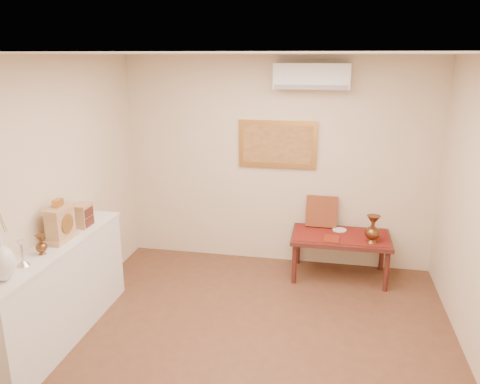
% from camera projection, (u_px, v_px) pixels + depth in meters
% --- Properties ---
extents(floor, '(4.50, 4.50, 0.00)m').
position_uv_depth(floor, '(246.00, 358.00, 4.31)').
color(floor, brown).
rests_on(floor, ground).
extents(ceiling, '(4.50, 4.50, 0.00)m').
position_uv_depth(ceiling, '(247.00, 54.00, 3.55)').
color(ceiling, silver).
rests_on(ceiling, ground).
extents(wall_back, '(4.00, 0.02, 2.70)m').
position_uv_depth(wall_back, '(277.00, 163.00, 6.05)').
color(wall_back, beige).
rests_on(wall_back, ground).
extents(wall_left, '(0.02, 4.50, 2.70)m').
position_uv_depth(wall_left, '(33.00, 207.00, 4.30)').
color(wall_left, beige).
rests_on(wall_left, ground).
extents(candlestick, '(0.11, 0.11, 0.23)m').
position_uv_depth(candlestick, '(22.00, 253.00, 3.92)').
color(candlestick, silver).
rests_on(candlestick, display_ledge).
extents(brass_urn_small, '(0.10, 0.10, 0.23)m').
position_uv_depth(brass_urn_small, '(41.00, 242.00, 4.15)').
color(brass_urn_small, brown).
rests_on(brass_urn_small, display_ledge).
extents(table_cloth, '(1.14, 0.59, 0.01)m').
position_uv_depth(table_cloth, '(341.00, 235.00, 5.77)').
color(table_cloth, maroon).
rests_on(table_cloth, low_table).
extents(brass_urn_tall, '(0.18, 0.18, 0.41)m').
position_uv_depth(brass_urn_tall, '(373.00, 226.00, 5.49)').
color(brass_urn_tall, brown).
rests_on(brass_urn_tall, table_cloth).
extents(plate, '(0.17, 0.17, 0.01)m').
position_uv_depth(plate, '(339.00, 230.00, 5.92)').
color(plate, white).
rests_on(plate, table_cloth).
extents(menu, '(0.20, 0.26, 0.01)m').
position_uv_depth(menu, '(332.00, 239.00, 5.63)').
color(menu, maroon).
rests_on(menu, table_cloth).
extents(cushion, '(0.40, 0.18, 0.41)m').
position_uv_depth(cushion, '(322.00, 211.00, 6.02)').
color(cushion, '#5C1312').
rests_on(cushion, table_cloth).
extents(display_ledge, '(0.37, 2.02, 0.98)m').
position_uv_depth(display_ledge, '(60.00, 292.00, 4.51)').
color(display_ledge, silver).
rests_on(display_ledge, floor).
extents(mantel_clock, '(0.17, 0.36, 0.41)m').
position_uv_depth(mantel_clock, '(60.00, 223.00, 4.45)').
color(mantel_clock, tan).
rests_on(mantel_clock, display_ledge).
extents(wooden_chest, '(0.16, 0.21, 0.24)m').
position_uv_depth(wooden_chest, '(83.00, 215.00, 4.82)').
color(wooden_chest, tan).
rests_on(wooden_chest, display_ledge).
extents(low_table, '(1.20, 0.70, 0.55)m').
position_uv_depth(low_table, '(341.00, 240.00, 5.79)').
color(low_table, '#4E1D17').
rests_on(low_table, floor).
extents(painting, '(1.00, 0.06, 0.60)m').
position_uv_depth(painting, '(278.00, 144.00, 5.95)').
color(painting, '#B9823B').
rests_on(painting, wall_back).
extents(ac_unit, '(0.90, 0.25, 0.30)m').
position_uv_depth(ac_unit, '(312.00, 76.00, 5.54)').
color(ac_unit, silver).
rests_on(ac_unit, wall_back).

